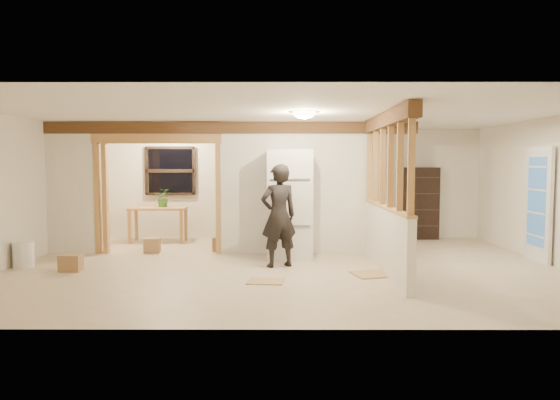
{
  "coord_description": "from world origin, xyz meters",
  "views": [
    {
      "loc": [
        -0.05,
        -8.25,
        1.68
      ],
      "look_at": [
        -0.07,
        0.4,
        1.08
      ],
      "focal_mm": 32.0,
      "sensor_mm": 36.0,
      "label": 1
    }
  ],
  "objects_px": {
    "woman": "(279,216)",
    "bookshelf": "(420,203)",
    "shop_vac": "(91,230)",
    "work_table": "(158,225)",
    "refrigerator": "(290,204)"
  },
  "relations": [
    {
      "from": "shop_vac",
      "to": "bookshelf",
      "type": "xyz_separation_m",
      "value": [
        7.3,
        0.51,
        0.56
      ]
    },
    {
      "from": "woman",
      "to": "bookshelf",
      "type": "height_order",
      "value": "woman"
    },
    {
      "from": "refrigerator",
      "to": "work_table",
      "type": "distance_m",
      "value": 3.43
    },
    {
      "from": "refrigerator",
      "to": "shop_vac",
      "type": "relative_size",
      "value": 3.75
    },
    {
      "from": "bookshelf",
      "to": "refrigerator",
      "type": "bearing_deg",
      "value": -142.6
    },
    {
      "from": "woman",
      "to": "bookshelf",
      "type": "bearing_deg",
      "value": -158.31
    },
    {
      "from": "woman",
      "to": "bookshelf",
      "type": "distance_m",
      "value": 4.46
    },
    {
      "from": "shop_vac",
      "to": "bookshelf",
      "type": "distance_m",
      "value": 7.34
    },
    {
      "from": "refrigerator",
      "to": "bookshelf",
      "type": "height_order",
      "value": "refrigerator"
    },
    {
      "from": "shop_vac",
      "to": "work_table",
      "type": "bearing_deg",
      "value": 2.04
    },
    {
      "from": "refrigerator",
      "to": "woman",
      "type": "height_order",
      "value": "refrigerator"
    },
    {
      "from": "refrigerator",
      "to": "work_table",
      "type": "height_order",
      "value": "refrigerator"
    },
    {
      "from": "work_table",
      "to": "shop_vac",
      "type": "relative_size",
      "value": 2.33
    },
    {
      "from": "work_table",
      "to": "bookshelf",
      "type": "bearing_deg",
      "value": 2.78
    },
    {
      "from": "shop_vac",
      "to": "bookshelf",
      "type": "relative_size",
      "value": 0.32
    }
  ]
}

